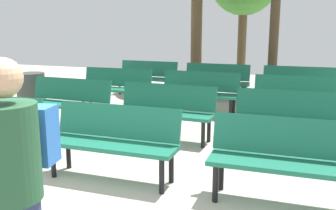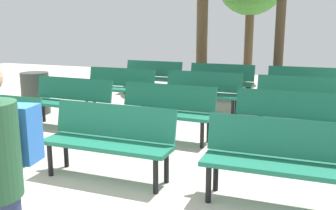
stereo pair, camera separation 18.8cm
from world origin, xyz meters
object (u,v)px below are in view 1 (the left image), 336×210
bench_r1_c0 (68,100)px  bench_r2_c0 (116,86)px  bench_r2_c1 (199,90)px  bench_r3_c2 (298,83)px  bench_r0_c2 (288,156)px  bench_r1_c1 (166,108)px  bench_r1_c2 (290,117)px  bench_r0_c1 (113,137)px  trash_bin (31,94)px  bench_r2_c2 (297,96)px  visitor_with_backpack (15,182)px  bench_r3_c1 (216,79)px  bench_r3_c0 (147,76)px

bench_r1_c0 → bench_r2_c0: (0.03, 1.76, 0.00)m
bench_r2_c1 → bench_r3_c2: bearing=43.1°
bench_r0_c2 → bench_r1_c0: size_ratio=1.00×
bench_r1_c1 → bench_r3_c2: size_ratio=1.00×
bench_r0_c2 → bench_r1_c2: same height
bench_r1_c0 → bench_r3_c2: bearing=44.3°
bench_r0_c1 → trash_bin: 3.98m
trash_bin → bench_r2_c2: bearing=12.5°
bench_r1_c0 → visitor_with_backpack: (2.44, -4.02, 0.43)m
bench_r0_c2 → bench_r3_c1: 5.59m
bench_r0_c2 → visitor_with_backpack: visitor_with_backpack is taller
bench_r3_c1 → visitor_with_backpack: bearing=-85.4°
bench_r3_c1 → bench_r3_c0: bearing=178.1°
bench_r3_c2 → trash_bin: bearing=-151.6°
bench_r1_c2 → bench_r3_c0: bearing=137.5°
bench_r1_c0 → trash_bin: (-1.32, 0.62, -0.08)m
bench_r3_c2 → visitor_with_backpack: (-1.35, -7.54, 0.43)m
bench_r0_c1 → visitor_with_backpack: (0.58, -2.25, 0.43)m
bench_r2_c1 → bench_r1_c2: bearing=-43.5°
bench_r1_c0 → bench_r3_c0: 3.56m
bench_r3_c2 → bench_r3_c1: bearing=179.7°
trash_bin → bench_r1_c2: bearing=-6.9°
bench_r1_c2 → bench_r3_c0: (-3.78, 3.56, 0.00)m
bench_r2_c2 → bench_r0_c1: bearing=-120.1°
bench_r0_c2 → bench_r2_c2: same height
bench_r2_c2 → bench_r2_c0: bearing=179.1°
bench_r2_c2 → bench_r3_c0: size_ratio=1.00×
bench_r1_c2 → visitor_with_backpack: 4.26m
bench_r1_c0 → bench_r2_c2: size_ratio=1.00×
bench_r2_c1 → bench_r3_c0: same height
bench_r2_c1 → bench_r2_c2: bearing=-0.5°
bench_r3_c0 → bench_r2_c1: bearing=-41.3°
bench_r1_c1 → bench_r3_c2: same height
bench_r0_c1 → bench_r3_c0: bearing=108.5°
bench_r1_c1 → bench_r2_c2: bearing=44.3°
bench_r2_c2 → visitor_with_backpack: bearing=-104.4°
bench_r1_c2 → bench_r2_c2: bearing=89.3°
bench_r1_c0 → trash_bin: bench_r1_c0 is taller
bench_r0_c2 → bench_r3_c0: 6.55m
bench_r2_c1 → bench_r3_c0: bearing=137.8°
bench_r3_c1 → bench_r1_c0: bearing=-118.0°
bench_r2_c0 → visitor_with_backpack: visitor_with_backpack is taller
bench_r1_c2 → bench_r3_c1: 3.97m
bench_r0_c2 → bench_r3_c2: same height
bench_r2_c0 → bench_r2_c1: bearing=-0.0°
bench_r3_c0 → bench_r2_c0: bearing=-88.0°
bench_r1_c2 → bench_r3_c0: 5.19m
bench_r1_c2 → bench_r1_c1: bearing=-177.7°
bench_r2_c1 → bench_r3_c1: bearing=91.9°
bench_r1_c1 → bench_r3_c0: bearing=118.9°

